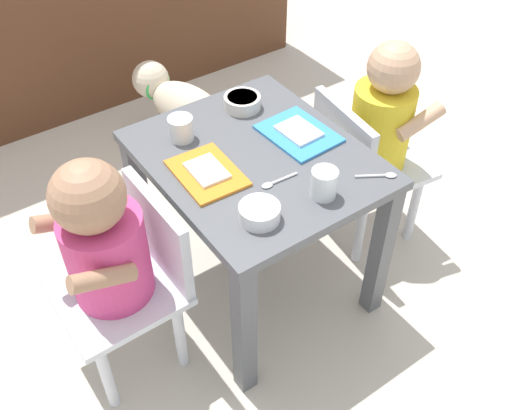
# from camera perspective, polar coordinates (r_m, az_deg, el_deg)

# --- Properties ---
(ground_plane) EXTENTS (7.00, 7.00, 0.00)m
(ground_plane) POSITION_cam_1_polar(r_m,az_deg,el_deg) (1.78, 0.00, -7.32)
(ground_plane) COLOR beige
(dining_table) EXTENTS (0.49, 0.58, 0.48)m
(dining_table) POSITION_cam_1_polar(r_m,az_deg,el_deg) (1.50, 0.00, 2.13)
(dining_table) COLOR #515459
(dining_table) RESTS_ON ground
(seated_child_left) EXTENTS (0.28, 0.28, 0.65)m
(seated_child_left) POSITION_cam_1_polar(r_m,az_deg,el_deg) (1.35, -14.01, -4.00)
(seated_child_left) COLOR silver
(seated_child_left) RESTS_ON ground
(seated_child_right) EXTENTS (0.31, 0.31, 0.66)m
(seated_child_right) POSITION_cam_1_polar(r_m,az_deg,el_deg) (1.70, 11.71, 7.52)
(seated_child_right) COLOR silver
(seated_child_right) RESTS_ON ground
(dog) EXTENTS (0.23, 0.44, 0.31)m
(dog) POSITION_cam_1_polar(r_m,az_deg,el_deg) (2.14, -7.33, 9.70)
(dog) COLOR beige
(dog) RESTS_ON ground
(food_tray_left) EXTENTS (0.14, 0.19, 0.02)m
(food_tray_left) POSITION_cam_1_polar(r_m,az_deg,el_deg) (1.39, -4.76, 3.15)
(food_tray_left) COLOR orange
(food_tray_left) RESTS_ON dining_table
(food_tray_right) EXTENTS (0.16, 0.20, 0.02)m
(food_tray_right) POSITION_cam_1_polar(r_m,az_deg,el_deg) (1.51, 4.13, 6.95)
(food_tray_right) COLOR #388CD8
(food_tray_right) RESTS_ON dining_table
(water_cup_left) EXTENTS (0.06, 0.06, 0.07)m
(water_cup_left) POSITION_cam_1_polar(r_m,az_deg,el_deg) (1.32, 6.57, 1.94)
(water_cup_left) COLOR white
(water_cup_left) RESTS_ON dining_table
(water_cup_right) EXTENTS (0.06, 0.06, 0.06)m
(water_cup_right) POSITION_cam_1_polar(r_m,az_deg,el_deg) (1.50, -7.26, 7.22)
(water_cup_right) COLOR white
(water_cup_right) RESTS_ON dining_table
(cereal_bowl_right_side) EXTENTS (0.10, 0.10, 0.04)m
(cereal_bowl_right_side) POSITION_cam_1_polar(r_m,az_deg,el_deg) (1.60, -1.33, 9.95)
(cereal_bowl_right_side) COLOR silver
(cereal_bowl_right_side) RESTS_ON dining_table
(cereal_bowl_left_side) EXTENTS (0.09, 0.09, 0.04)m
(cereal_bowl_left_side) POSITION_cam_1_polar(r_m,az_deg,el_deg) (1.26, 0.33, -0.71)
(cereal_bowl_left_side) COLOR white
(cereal_bowl_left_side) RESTS_ON dining_table
(spoon_by_left_tray) EXTENTS (0.10, 0.02, 0.01)m
(spoon_by_left_tray) POSITION_cam_1_polar(r_m,az_deg,el_deg) (1.37, 1.97, 2.27)
(spoon_by_left_tray) COLOR silver
(spoon_by_left_tray) RESTS_ON dining_table
(spoon_by_right_tray) EXTENTS (0.09, 0.06, 0.01)m
(spoon_by_right_tray) POSITION_cam_1_polar(r_m,az_deg,el_deg) (1.41, 11.92, 2.80)
(spoon_by_right_tray) COLOR silver
(spoon_by_right_tray) RESTS_ON dining_table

